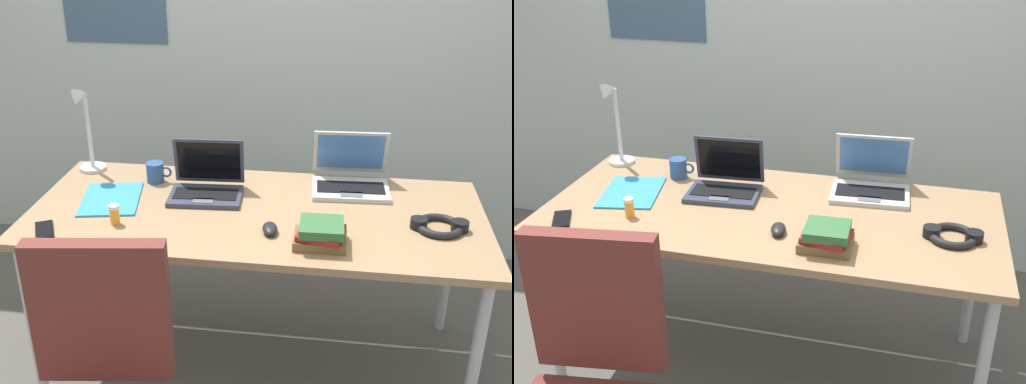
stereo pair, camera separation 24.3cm
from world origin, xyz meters
The scene contains 13 objects.
ground_plane centered at (0.00, 0.00, 0.00)m, with size 12.00×12.00×0.00m, color #56514C.
wall_back centered at (0.00, 1.10, 1.30)m, with size 6.00×0.13×2.60m.
desk centered at (0.00, 0.00, 0.68)m, with size 1.80×0.80×0.74m.
desk_lamp centered at (-0.80, 0.28, 0.94)m, with size 0.12×0.18×0.40m.
laptop_back_left centered at (-0.22, 0.11, 0.79)m, with size 0.31×0.26×0.22m.
laptop_front_left centered at (0.37, 0.27, 0.79)m, with size 0.34×0.32×0.23m.
computer_mouse centered at (0.08, -0.18, 0.76)m, with size 0.06×0.10×0.03m, color black.
cell_phone centered at (-0.76, -0.28, 0.74)m, with size 0.06×0.14×0.01m, color black.
headphones centered at (0.70, -0.06, 0.76)m, with size 0.21×0.18×0.04m.
pill_bottle centered at (-0.52, -0.19, 0.78)m, with size 0.04×0.04×0.08m.
book_stack centered at (0.27, -0.24, 0.78)m, with size 0.19×0.18×0.09m.
paper_folder_near_mouse centered at (-0.61, 0.01, 0.74)m, with size 0.23×0.31×0.01m, color #338CC6.
coffee_mug centered at (-0.47, 0.22, 0.78)m, with size 0.11×0.08×0.09m.
Camera 2 is at (0.55, -2.14, 1.85)m, focal length 43.51 mm.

